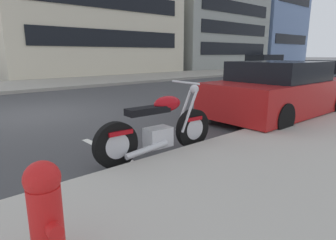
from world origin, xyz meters
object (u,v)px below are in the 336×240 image
at_px(parked_motorcycle, 159,129).
at_px(fire_hydrant, 45,210).
at_px(parked_car_behind_motorcycle, 279,91).
at_px(car_opposite_curb, 264,65).

xyz_separation_m(parked_motorcycle, fire_hydrant, (-2.15, -1.41, 0.10)).
relative_size(parked_motorcycle, fire_hydrant, 2.86).
bearing_deg(parked_motorcycle, parked_car_behind_motorcycle, 5.63).
relative_size(parked_motorcycle, car_opposite_curb, 0.46).
xyz_separation_m(car_opposite_curb, fire_hydrant, (-19.51, -9.91, -0.18)).
height_order(parked_motorcycle, parked_car_behind_motorcycle, parked_car_behind_motorcycle).
bearing_deg(parked_car_behind_motorcycle, car_opposite_curb, 33.19).
bearing_deg(parked_motorcycle, fire_hydrant, -144.15).
xyz_separation_m(parked_car_behind_motorcycle, fire_hydrant, (-6.13, -1.61, -0.12)).
height_order(car_opposite_curb, fire_hydrant, car_opposite_curb).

